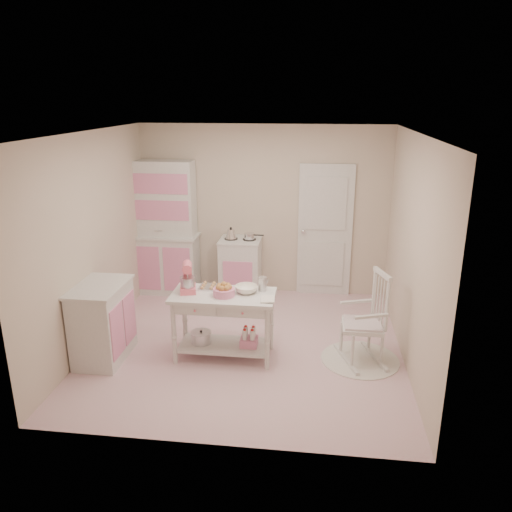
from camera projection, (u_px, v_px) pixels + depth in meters
The scene contains 14 objects.
room_shell at pixel (246, 217), 5.77m from camera, with size 3.84×3.84×2.62m.
door at pixel (325, 231), 7.61m from camera, with size 0.82×0.05×2.04m, color silver.
hutch at pixel (164, 228), 7.70m from camera, with size 1.06×0.50×2.08m, color silver.
stove at pixel (240, 268), 7.69m from camera, with size 0.62×0.57×0.92m, color silver.
base_cabinet at pixel (103, 322), 5.84m from camera, with size 0.54×0.84×0.92m, color silver.
lace_rug at pixel (360, 359), 5.92m from camera, with size 0.92×0.92×0.01m, color white.
rocking_chair at pixel (363, 317), 5.75m from camera, with size 0.48×0.72×1.10m, color silver.
work_table at pixel (224, 325), 5.89m from camera, with size 1.20×0.60×0.80m, color silver.
stand_mixer at pixel (188, 278), 5.79m from camera, with size 0.20×0.28×0.34m, color #FD6B81.
cookie_tray at pixel (214, 287), 5.96m from camera, with size 0.34×0.24×0.02m, color silver.
bread_basket at pixel (224, 292), 5.71m from camera, with size 0.25×0.25×0.09m, color pink.
mixing_bowl at pixel (246, 289), 5.80m from camera, with size 0.26×0.26×0.08m, color white.
metal_pitcher at pixel (262, 284), 5.84m from camera, with size 0.10×0.10×0.17m, color silver.
recipe_book at pixel (261, 299), 5.60m from camera, with size 0.16×0.21×0.02m, color white.
Camera 1 is at (0.81, -5.57, 2.99)m, focal length 35.00 mm.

